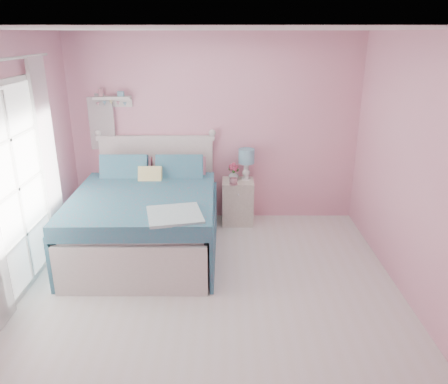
{
  "coord_description": "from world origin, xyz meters",
  "views": [
    {
      "loc": [
        0.14,
        -3.76,
        2.58
      ],
      "look_at": [
        0.13,
        1.2,
        0.76
      ],
      "focal_mm": 35.0,
      "sensor_mm": 36.0,
      "label": 1
    }
  ],
  "objects_px": {
    "bed": "(147,219)",
    "vase": "(234,175)",
    "teacup": "(234,181)",
    "nightstand": "(238,201)",
    "table_lamp": "(246,158)"
  },
  "relations": [
    {
      "from": "vase",
      "to": "teacup",
      "type": "relative_size",
      "value": 1.31
    },
    {
      "from": "table_lamp",
      "to": "vase",
      "type": "bearing_deg",
      "value": -174.15
    },
    {
      "from": "nightstand",
      "to": "teacup",
      "type": "distance_m",
      "value": 0.39
    },
    {
      "from": "teacup",
      "to": "nightstand",
      "type": "bearing_deg",
      "value": 67.25
    },
    {
      "from": "nightstand",
      "to": "vase",
      "type": "distance_m",
      "value": 0.39
    },
    {
      "from": "vase",
      "to": "table_lamp",
      "type": "bearing_deg",
      "value": 5.85
    },
    {
      "from": "bed",
      "to": "vase",
      "type": "xyz_separation_m",
      "value": [
        1.09,
        0.86,
        0.29
      ]
    },
    {
      "from": "table_lamp",
      "to": "vase",
      "type": "xyz_separation_m",
      "value": [
        -0.18,
        -0.02,
        -0.23
      ]
    },
    {
      "from": "teacup",
      "to": "bed",
      "type": "bearing_deg",
      "value": -148.17
    },
    {
      "from": "nightstand",
      "to": "vase",
      "type": "height_order",
      "value": "vase"
    },
    {
      "from": "teacup",
      "to": "vase",
      "type": "bearing_deg",
      "value": 88.95
    },
    {
      "from": "table_lamp",
      "to": "vase",
      "type": "distance_m",
      "value": 0.29
    },
    {
      "from": "bed",
      "to": "teacup",
      "type": "relative_size",
      "value": 18.87
    },
    {
      "from": "table_lamp",
      "to": "bed",
      "type": "bearing_deg",
      "value": -145.1
    },
    {
      "from": "nightstand",
      "to": "table_lamp",
      "type": "distance_m",
      "value": 0.63
    }
  ]
}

